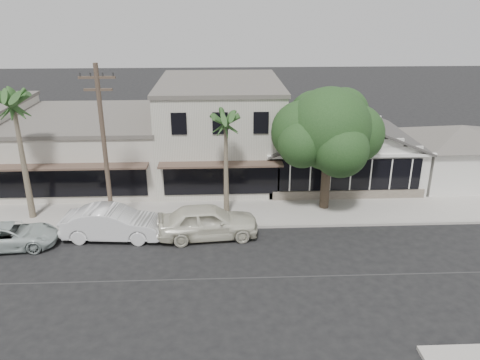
{
  "coord_description": "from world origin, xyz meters",
  "views": [
    {
      "loc": [
        -3.02,
        -18.21,
        11.91
      ],
      "look_at": [
        -1.94,
        6.0,
        2.47
      ],
      "focal_mm": 35.0,
      "sensor_mm": 36.0,
      "label": 1
    }
  ],
  "objects_px": {
    "utility_pole": "(104,146)",
    "car_1": "(113,223)",
    "car_0": "(208,221)",
    "car_2": "(11,236)",
    "shade_tree": "(327,130)"
  },
  "relations": [
    {
      "from": "utility_pole",
      "to": "shade_tree",
      "type": "relative_size",
      "value": 1.22
    },
    {
      "from": "utility_pole",
      "to": "shade_tree",
      "type": "height_order",
      "value": "utility_pole"
    },
    {
      "from": "utility_pole",
      "to": "car_2",
      "type": "relative_size",
      "value": 1.97
    },
    {
      "from": "car_1",
      "to": "car_0",
      "type": "bearing_deg",
      "value": -86.96
    },
    {
      "from": "utility_pole",
      "to": "car_0",
      "type": "distance_m",
      "value": 6.64
    },
    {
      "from": "car_2",
      "to": "utility_pole",
      "type": "bearing_deg",
      "value": -75.07
    },
    {
      "from": "utility_pole",
      "to": "car_2",
      "type": "distance_m",
      "value": 6.55
    },
    {
      "from": "car_0",
      "to": "utility_pole",
      "type": "bearing_deg",
      "value": 72.68
    },
    {
      "from": "utility_pole",
      "to": "car_0",
      "type": "height_order",
      "value": "utility_pole"
    },
    {
      "from": "shade_tree",
      "to": "car_2",
      "type": "bearing_deg",
      "value": -166.42
    },
    {
      "from": "utility_pole",
      "to": "car_0",
      "type": "bearing_deg",
      "value": -12.15
    },
    {
      "from": "utility_pole",
      "to": "car_1",
      "type": "distance_m",
      "value": 4.06
    },
    {
      "from": "car_0",
      "to": "shade_tree",
      "type": "xyz_separation_m",
      "value": [
        6.87,
        3.42,
        3.95
      ]
    },
    {
      "from": "car_1",
      "to": "shade_tree",
      "type": "xyz_separation_m",
      "value": [
        11.87,
        3.31,
        3.99
      ]
    },
    {
      "from": "car_2",
      "to": "car_1",
      "type": "bearing_deg",
      "value": -87.06
    }
  ]
}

